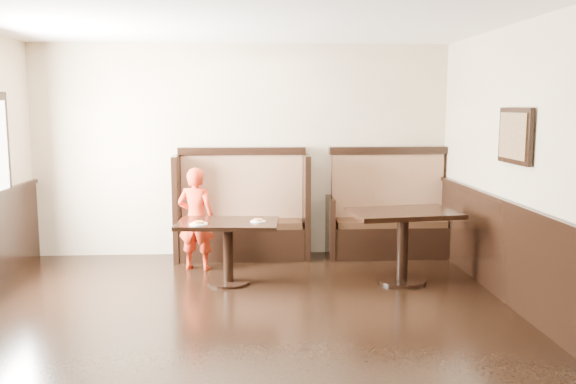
{
  "coord_description": "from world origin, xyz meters",
  "views": [
    {
      "loc": [
        0.15,
        -4.63,
        1.99
      ],
      "look_at": [
        0.55,
        2.35,
        1.0
      ],
      "focal_mm": 38.0,
      "sensor_mm": 36.0,
      "label": 1
    }
  ],
  "objects": [
    {
      "name": "pizza_plate_left",
      "position": [
        -0.45,
        1.91,
        0.73
      ],
      "size": [
        0.2,
        0.2,
        0.04
      ],
      "color": "white",
      "rests_on": "table_main"
    },
    {
      "name": "child",
      "position": [
        -0.55,
        2.7,
        0.63
      ],
      "size": [
        0.52,
        0.4,
        1.26
      ],
      "primitive_type": "imported",
      "rotation": [
        0.0,
        0.0,
        2.91
      ],
      "color": "red",
      "rests_on": "ground"
    },
    {
      "name": "room_shell",
      "position": [
        -0.3,
        0.28,
        0.67
      ],
      "size": [
        7.0,
        7.0,
        7.0
      ],
      "color": "beige",
      "rests_on": "ground"
    },
    {
      "name": "table_neighbor",
      "position": [
        1.83,
        2.02,
        0.61
      ],
      "size": [
        1.28,
        0.93,
        0.82
      ],
      "rotation": [
        0.0,
        0.0,
        0.14
      ],
      "color": "black",
      "rests_on": "ground"
    },
    {
      "name": "ground",
      "position": [
        0.0,
        0.0,
        0.0
      ],
      "size": [
        7.0,
        7.0,
        0.0
      ],
      "primitive_type": "plane",
      "color": "black",
      "rests_on": "ground"
    },
    {
      "name": "booth_neighbor",
      "position": [
        1.95,
        3.29,
        0.48
      ],
      "size": [
        1.65,
        0.72,
        1.45
      ],
      "color": "black",
      "rests_on": "ground"
    },
    {
      "name": "booth_main",
      "position": [
        0.0,
        3.3,
        0.53
      ],
      "size": [
        1.75,
        0.72,
        1.45
      ],
      "color": "black",
      "rests_on": "ground"
    },
    {
      "name": "table_main",
      "position": [
        -0.14,
        2.08,
        0.55
      ],
      "size": [
        1.17,
        0.79,
        0.71
      ],
      "rotation": [
        0.0,
        0.0,
        -0.08
      ],
      "color": "black",
      "rests_on": "ground"
    },
    {
      "name": "pizza_plate_right",
      "position": [
        0.2,
        2.04,
        0.72
      ],
      "size": [
        0.17,
        0.17,
        0.03
      ],
      "color": "white",
      "rests_on": "table_main"
    }
  ]
}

